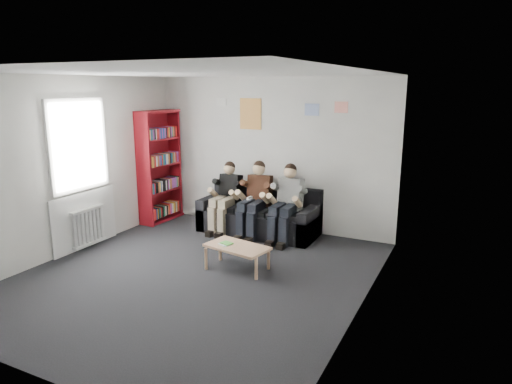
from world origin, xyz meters
TOP-DOWN VIEW (x-y plane):
  - room_shell at (0.00, 0.00)m, footprint 5.00×5.00m
  - sofa at (-0.04, 2.11)m, footprint 2.08×0.85m
  - bookshelf at (-2.06, 1.98)m, footprint 0.31×0.94m
  - coffee_table at (0.41, 0.45)m, footprint 0.88×0.48m
  - game_cases at (0.24, 0.42)m, footprint 0.18×0.15m
  - person_left at (-0.61, 1.91)m, footprint 0.37×0.80m
  - person_middle at (-0.04, 1.91)m, footprint 0.40×0.85m
  - person_right at (0.54, 1.91)m, footprint 0.40×0.85m
  - radiator at (-2.15, 0.20)m, footprint 0.10×0.64m
  - window at (-2.22, 0.20)m, footprint 0.05×1.30m
  - poster_large at (-0.40, 2.49)m, footprint 0.42×0.01m
  - poster_blue at (0.75, 2.49)m, footprint 0.25×0.01m
  - poster_pink at (1.25, 2.49)m, footprint 0.22×0.01m
  - poster_sign at (-1.00, 2.49)m, footprint 0.20×0.01m

SIDE VIEW (x-z plane):
  - sofa at x=-0.04m, z-range -0.11..0.69m
  - coffee_table at x=0.41m, z-range 0.13..0.49m
  - radiator at x=-2.15m, z-range 0.05..0.65m
  - game_cases at x=0.24m, z-range 0.35..0.38m
  - person_left at x=-0.61m, z-range 0.00..1.24m
  - person_right at x=0.54m, z-range -0.01..1.28m
  - person_middle at x=-0.04m, z-range -0.01..1.28m
  - window at x=-2.22m, z-range -0.15..2.21m
  - bookshelf at x=-2.06m, z-range 0.00..2.10m
  - room_shell at x=0.00m, z-range -1.15..3.85m
  - poster_large at x=-0.40m, z-range 1.77..2.32m
  - poster_blue at x=0.75m, z-range 2.05..2.25m
  - poster_pink at x=1.25m, z-range 2.11..2.29m
  - poster_sign at x=-1.00m, z-range 2.18..2.32m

